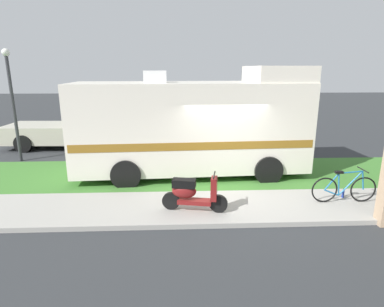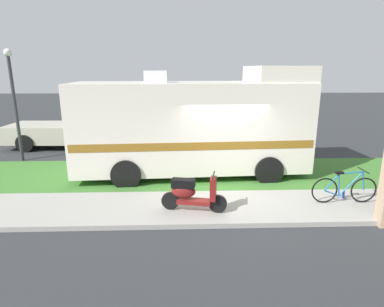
# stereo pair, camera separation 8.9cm
# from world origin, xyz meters

# --- Properties ---
(ground_plane) EXTENTS (80.00, 80.00, 0.00)m
(ground_plane) POSITION_xyz_m (0.00, 0.00, 0.00)
(ground_plane) COLOR #2D3033
(sidewalk) EXTENTS (24.00, 2.00, 0.12)m
(sidewalk) POSITION_xyz_m (0.00, -1.20, 0.06)
(sidewalk) COLOR #9E9B93
(sidewalk) RESTS_ON ground
(grass_strip) EXTENTS (24.00, 3.40, 0.08)m
(grass_strip) POSITION_xyz_m (0.00, 1.50, 0.04)
(grass_strip) COLOR #3D752D
(grass_strip) RESTS_ON ground
(motorhome_rv) EXTENTS (7.58, 2.78, 3.59)m
(motorhome_rv) POSITION_xyz_m (-0.89, 1.63, 1.71)
(motorhome_rv) COLOR silver
(motorhome_rv) RESTS_ON ground
(scooter) EXTENTS (1.60, 0.59, 0.97)m
(scooter) POSITION_xyz_m (-1.09, -1.47, 0.58)
(scooter) COLOR black
(scooter) RESTS_ON ground
(bicycle) EXTENTS (1.70, 0.52, 0.89)m
(bicycle) POSITION_xyz_m (2.87, -1.13, 0.50)
(bicycle) COLOR black
(bicycle) RESTS_ON ground
(pickup_truck_near) EXTENTS (5.36, 2.38, 1.78)m
(pickup_truck_near) POSITION_xyz_m (-5.96, 5.89, 0.96)
(pickup_truck_near) COLOR #B7B29E
(pickup_truck_near) RESTS_ON ground
(bottle_green) EXTENTS (0.07, 0.07, 0.25)m
(bottle_green) POSITION_xyz_m (3.03, -0.84, 0.22)
(bottle_green) COLOR navy
(bottle_green) RESTS_ON ground
(street_lamp_post) EXTENTS (0.28, 0.28, 4.22)m
(street_lamp_post) POSITION_xyz_m (-7.60, 3.60, 2.56)
(street_lamp_post) COLOR #333338
(street_lamp_post) RESTS_ON ground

